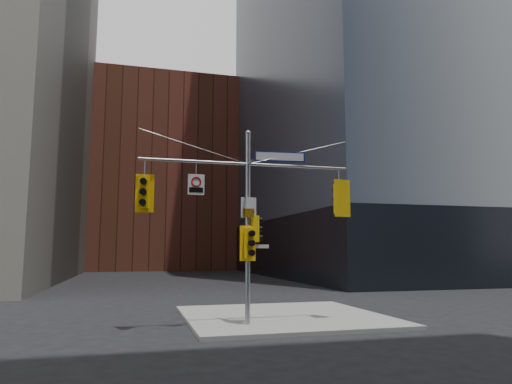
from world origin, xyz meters
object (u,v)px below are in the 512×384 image
traffic_light_pole_side (256,229)px  regulatory_sign_arm (196,184)px  signal_assembly (248,206)px  traffic_light_east_arm (339,199)px  street_sign_blade (280,157)px  traffic_light_pole_front (250,243)px  traffic_light_west_arm (144,193)px

traffic_light_pole_side → regulatory_sign_arm: 2.77m
signal_assembly → traffic_light_east_arm: 3.73m
signal_assembly → street_sign_blade: bearing=0.2°
traffic_light_pole_side → street_sign_blade: street_sign_blade is taller
traffic_light_pole_front → street_sign_blade: 3.55m
street_sign_blade → traffic_light_pole_front: bearing=-162.7°
traffic_light_pole_side → traffic_light_pole_front: bearing=126.7°
traffic_light_west_arm → traffic_light_pole_front: traffic_light_west_arm is taller
traffic_light_west_arm → regulatory_sign_arm: bearing=8.1°
traffic_light_pole_front → traffic_light_west_arm: bearing=166.7°
traffic_light_east_arm → traffic_light_pole_front: 4.11m
street_sign_blade → regulatory_sign_arm: street_sign_blade is taller
traffic_light_west_arm → regulatory_sign_arm: regulatory_sign_arm is taller
traffic_light_pole_side → traffic_light_west_arm: bearing=85.9°
traffic_light_pole_front → street_sign_blade: size_ratio=0.65×
traffic_light_west_arm → traffic_light_pole_front: bearing=4.9°
signal_assembly → traffic_light_pole_side: (0.32, 0.01, -0.84)m
signal_assembly → traffic_light_west_arm: bearing=179.8°
traffic_light_pole_side → street_sign_blade: size_ratio=0.49×
traffic_light_west_arm → traffic_light_pole_front: size_ratio=1.06×
signal_assembly → street_sign_blade: signal_assembly is taller
signal_assembly → regulatory_sign_arm: signal_assembly is taller
traffic_light_pole_front → regulatory_sign_arm: bearing=163.7°
regulatory_sign_arm → traffic_light_pole_front: bearing=-9.7°
traffic_light_pole_front → street_sign_blade: street_sign_blade is taller
traffic_light_east_arm → traffic_light_pole_side: size_ratio=1.49×
traffic_light_pole_front → regulatory_sign_arm: (-1.94, 0.25, 2.13)m
traffic_light_pole_side → street_sign_blade: bearing=-94.4°
traffic_light_east_arm → traffic_light_pole_front: size_ratio=1.13×
traffic_light_west_arm → traffic_light_pole_side: size_ratio=1.40×
signal_assembly → street_sign_blade: 2.31m
signal_assembly → traffic_light_pole_front: (-0.00, -0.27, -1.38)m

